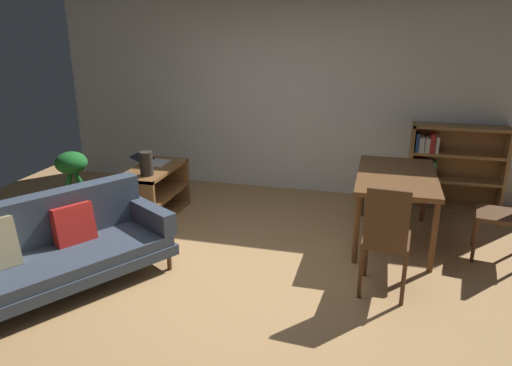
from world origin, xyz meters
The scene contains 11 objects.
ground_plane centered at (0.00, 0.00, 0.00)m, with size 8.16×8.16×0.00m, color tan.
back_wall_panel centered at (0.00, 2.70, 1.35)m, with size 6.80×0.10×2.70m, color silver.
fabric_couch centered at (-1.54, -0.51, 0.39)m, with size 1.66×2.01×0.81m.
media_console centered at (-1.44, 1.22, 0.31)m, with size 0.48×1.00×0.62m.
open_laptop centered at (-1.54, 1.40, 0.64)m, with size 0.41×0.31×0.11m.
desk_speaker centered at (-1.37, 0.93, 0.75)m, with size 0.15×0.15×0.27m.
potted_floor_plant centered at (-2.37, 0.97, 0.53)m, with size 0.43×0.43×0.81m.
dining_table centered at (1.34, 1.24, 0.67)m, with size 0.81×1.37×0.75m.
dining_chair_near centered at (1.26, 0.08, 0.56)m, with size 0.42×0.46×1.00m.
dining_chair_far centered at (2.44, 1.07, 0.53)m, with size 0.52×0.50×0.97m.
bookshelf centered at (2.02, 2.53, 0.52)m, with size 1.14×0.29×1.05m.
Camera 1 is at (1.14, -3.73, 2.24)m, focal length 33.54 mm.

